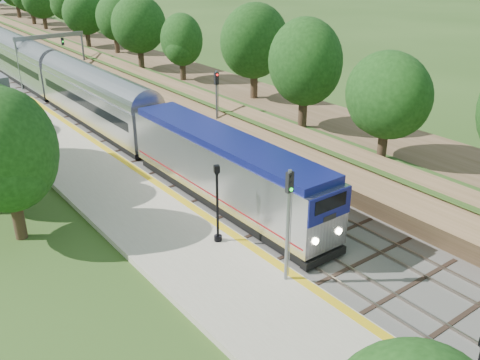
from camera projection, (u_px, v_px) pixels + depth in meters
ground at (418, 324)px, 24.93m from camera, size 320.00×320.00×0.00m
trackbed at (39, 78)px, 69.66m from camera, size 9.50×170.00×0.28m
platform at (153, 221)px, 33.63m from camera, size 6.40×68.00×0.38m
yellow_stripe at (191, 206)px, 35.12m from camera, size 0.55×68.00×0.01m
embankment at (97, 56)px, 73.50m from camera, size 10.64×170.00×11.70m
signal_gantry at (50, 46)px, 64.34m from camera, size 8.40×0.38×6.20m
trees_behind_platform at (22, 157)px, 31.96m from camera, size 7.82×53.32×7.21m
train at (2, 52)px, 73.51m from camera, size 3.15×126.33×4.64m
lamppost_far at (217, 208)px, 30.26m from camera, size 0.47×0.47×4.74m
signal_platform at (288, 214)px, 26.06m from camera, size 0.36×0.28×6.11m
signal_farside at (217, 100)px, 45.06m from camera, size 0.35×0.28×6.42m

